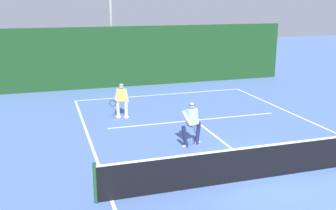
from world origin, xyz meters
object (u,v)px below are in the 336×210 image
(tennis_ball, at_px, (289,146))
(light_pole, at_px, (111,8))
(player_near, at_px, (192,122))
(player_far, at_px, (122,99))

(tennis_ball, xyz_separation_m, light_pole, (-3.90, 13.77, 4.57))
(player_near, distance_m, tennis_ball, 3.58)
(player_far, xyz_separation_m, tennis_ball, (4.97, -5.36, -0.81))
(player_near, height_order, tennis_ball, player_near)
(light_pole, bearing_deg, tennis_ball, -74.18)
(player_far, relative_size, light_pole, 0.21)
(player_far, bearing_deg, player_near, 134.32)
(player_near, xyz_separation_m, player_far, (-1.71, 4.18, -0.03))
(light_pole, bearing_deg, player_far, -97.26)
(tennis_ball, bearing_deg, player_near, 160.05)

